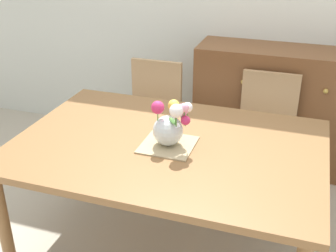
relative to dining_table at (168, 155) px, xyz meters
name	(u,v)px	position (x,y,z in m)	size (l,w,h in m)	color
ground_plane	(168,249)	(0.00, 0.00, -0.69)	(12.00, 12.00, 0.00)	#B7AD99
dining_table	(168,155)	(0.00, 0.00, 0.00)	(1.72, 1.20, 0.77)	olive
chair_left	(152,110)	(-0.45, 0.94, -0.18)	(0.42, 0.42, 0.90)	tan
chair_right	(265,125)	(0.45, 0.94, -0.18)	(0.42, 0.42, 0.90)	tan
dresser	(282,109)	(0.54, 1.33, -0.19)	(1.40, 0.47, 1.00)	brown
placemat	(168,145)	(0.01, -0.03, 0.08)	(0.29, 0.29, 0.01)	tan
flower_vase	(170,124)	(0.02, -0.03, 0.21)	(0.22, 0.18, 0.27)	silver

